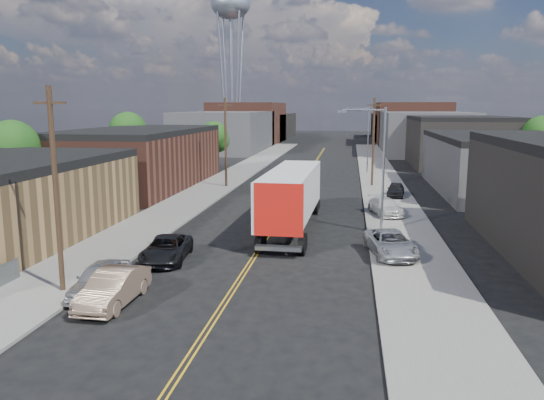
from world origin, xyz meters
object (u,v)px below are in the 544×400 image
(water_tower, at_px, (231,10))
(semi_truck, at_px, (294,193))
(car_left_a, at_px, (101,279))
(car_right_lot_b, at_px, (385,207))
(car_left_b, at_px, (114,288))
(car_right_lot_c, at_px, (396,189))
(car_left_c, at_px, (166,249))
(car_right_lot_a, at_px, (391,243))

(water_tower, relative_size, semi_truck, 2.11)
(car_left_a, distance_m, car_right_lot_b, 25.78)
(semi_truck, bearing_deg, car_left_b, -109.00)
(car_left_b, relative_size, car_right_lot_b, 1.05)
(car_left_a, xyz_separation_m, car_right_lot_c, (16.45, 30.59, 0.05))
(car_left_c, height_order, car_right_lot_b, car_right_lot_b)
(car_right_lot_c, bearing_deg, car_left_b, -108.13)
(car_right_lot_c, bearing_deg, car_right_lot_b, -92.00)
(car_right_lot_b, bearing_deg, car_left_c, -148.01)
(car_right_lot_a, bearing_deg, water_tower, 97.23)
(water_tower, distance_m, semi_truck, 91.53)
(semi_truck, distance_m, car_left_b, 18.52)
(semi_truck, relative_size, car_left_c, 3.35)
(car_left_b, bearing_deg, car_right_lot_b, 59.66)
(car_left_b, height_order, car_right_lot_a, car_left_b)
(car_left_c, bearing_deg, car_right_lot_b, 41.64)
(car_left_a, distance_m, car_right_lot_c, 34.73)
(semi_truck, xyz_separation_m, car_left_c, (-6.50, -10.10, -1.88))
(car_right_lot_a, xyz_separation_m, car_right_lot_b, (0.45, 12.43, -0.05))
(car_left_b, bearing_deg, car_right_lot_c, 65.55)
(water_tower, relative_size, car_right_lot_b, 7.85)
(car_left_a, relative_size, car_right_lot_c, 1.15)
(water_tower, bearing_deg, car_right_lot_c, -65.08)
(semi_truck, xyz_separation_m, car_left_a, (-7.70, -16.10, -1.81))
(car_left_c, relative_size, car_right_lot_a, 0.99)
(car_right_lot_a, bearing_deg, car_left_c, -179.72)
(car_left_c, distance_m, car_right_lot_a, 13.46)
(car_right_lot_a, relative_size, car_right_lot_b, 1.12)
(car_left_c, relative_size, car_right_lot_b, 1.11)
(water_tower, height_order, car_left_a, water_tower)
(car_right_lot_c, bearing_deg, car_left_a, -110.73)
(water_tower, relative_size, car_left_c, 7.09)
(semi_truck, height_order, car_right_lot_a, semi_truck)
(car_right_lot_b, bearing_deg, water_tower, 95.37)
(car_left_b, height_order, car_right_lot_b, car_left_b)
(water_tower, xyz_separation_m, semi_truck, (23.50, -83.90, -28.05))
(car_left_b, relative_size, car_left_c, 0.95)
(car_left_a, distance_m, car_left_c, 6.12)
(car_left_a, xyz_separation_m, car_left_b, (1.20, -1.15, 0.02))
(car_left_b, distance_m, car_right_lot_c, 35.21)
(semi_truck, distance_m, car_left_c, 12.16)
(car_left_b, distance_m, car_left_c, 7.15)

